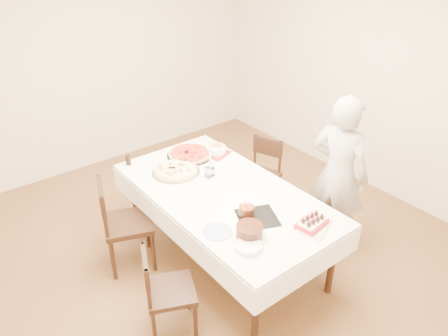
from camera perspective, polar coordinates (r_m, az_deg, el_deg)
floor at (r=4.44m, az=-0.45°, el=-10.84°), size 5.00×5.00×0.00m
wall_back at (r=5.78m, az=-16.28°, el=13.12°), size 4.50×0.04×2.70m
wall_right at (r=5.30m, az=19.50°, el=11.16°), size 0.04×5.00×2.70m
dining_table at (r=4.16m, az=0.00°, el=-7.49°), size 1.37×2.25×0.75m
chair_right_savory at (r=4.85m, az=4.66°, el=-1.15°), size 0.54×0.54×0.82m
chair_left_savory at (r=4.14m, az=-12.41°, el=-7.08°), size 0.60×0.60×0.92m
chair_left_dessert at (r=3.52m, az=-6.99°, el=-15.65°), size 0.53×0.53×0.79m
person at (r=4.26m, az=14.73°, el=-0.85°), size 0.50×0.65×1.59m
pizza_white at (r=4.25m, az=-6.30°, el=-0.36°), size 0.47×0.47×0.04m
pizza_pepperoni at (r=4.55m, az=-4.47°, el=1.86°), size 0.56×0.56×0.04m
red_placemat at (r=4.59m, az=-1.17°, el=1.91°), size 0.34×0.34×0.01m
pasta_bowl at (r=4.57m, az=-1.03°, el=2.41°), size 0.22×0.22×0.07m
taper_candle at (r=4.11m, az=-1.81°, el=1.47°), size 0.11×0.11×0.39m
shaker_pair at (r=4.12m, az=-1.97°, el=-0.76°), size 0.10×0.10×0.10m
cola_glass at (r=4.46m, az=-12.40°, el=0.99°), size 0.06×0.06×0.10m
layer_cake at (r=3.39m, az=3.36°, el=-8.27°), size 0.30×0.30×0.11m
cake_board at (r=3.63m, az=4.37°, el=-6.51°), size 0.42×0.42×0.01m
birthday_cake at (r=3.61m, az=2.96°, el=-5.12°), size 0.15×0.15×0.14m
strawberry_box at (r=3.58m, az=11.42°, el=-7.07°), size 0.28×0.21×0.06m
box_lid at (r=3.60m, az=11.67°, el=-7.50°), size 0.37×0.31×0.03m
plate_stack at (r=3.30m, az=3.23°, el=-10.23°), size 0.22×0.22×0.04m
china_plate at (r=3.47m, az=-0.85°, el=-8.26°), size 0.28×0.28×0.01m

